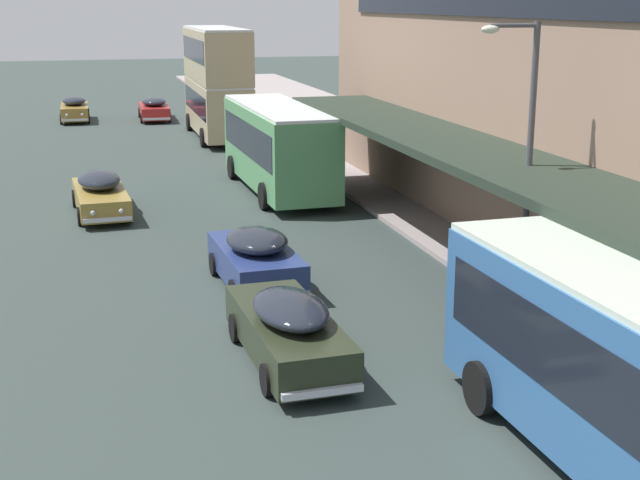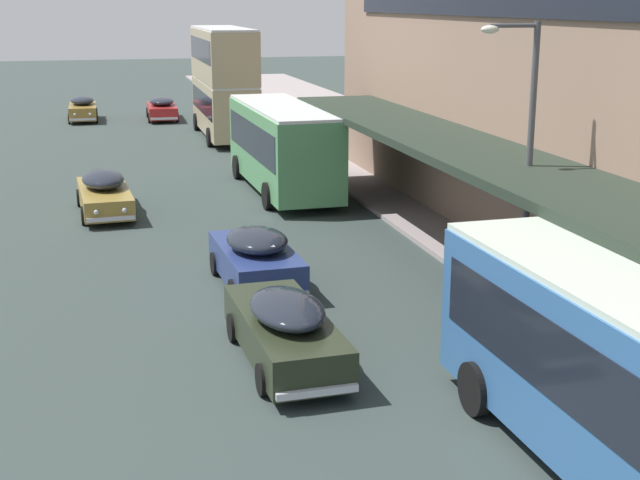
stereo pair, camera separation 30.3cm
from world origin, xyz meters
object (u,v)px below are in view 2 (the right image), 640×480
object	(u,v)px
transit_bus_kerbside_front	(224,79)
street_lamp	(524,141)
sedan_second_near	(83,109)
sedan_trailing_mid	(104,193)
sedan_far_back	(162,108)
sedan_lead_mid	(256,258)
transit_bus_kerbside_rear	(282,143)
sedan_trailing_near	(285,328)

from	to	relation	value
transit_bus_kerbside_front	street_lamp	world-z (taller)	street_lamp
sedan_second_near	street_lamp	world-z (taller)	street_lamp
transit_bus_kerbside_front	street_lamp	xyz separation A→B (m)	(2.80, -29.60, 0.86)
transit_bus_kerbside_front	street_lamp	bearing A→B (deg)	-84.60
sedan_trailing_mid	street_lamp	bearing A→B (deg)	-52.39
sedan_far_back	sedan_trailing_mid	size ratio (longest dim) A/B	0.97
transit_bus_kerbside_front	sedan_lead_mid	world-z (taller)	transit_bus_kerbside_front
sedan_lead_mid	sedan_second_near	xyz separation A→B (m)	(-4.35, 36.12, -0.03)
street_lamp	transit_bus_kerbside_rear	bearing A→B (deg)	100.74
transit_bus_kerbside_front	sedan_second_near	size ratio (longest dim) A/B	2.11
sedan_trailing_mid	sedan_second_near	size ratio (longest dim) A/B	1.10
sedan_second_near	street_lamp	bearing A→B (deg)	-75.10
transit_bus_kerbside_rear	sedan_second_near	bearing A→B (deg)	107.31
transit_bus_kerbside_front	sedan_trailing_near	bearing A→B (deg)	-96.46
sedan_trailing_mid	street_lamp	xyz separation A→B (m)	(9.71, -12.61, 3.34)
sedan_trailing_mid	sedan_second_near	bearing A→B (deg)	91.46
sedan_lead_mid	sedan_trailing_mid	size ratio (longest dim) A/B	0.87
sedan_far_back	sedan_trailing_mid	distance (m)	25.98
sedan_trailing_mid	sedan_trailing_near	bearing A→B (deg)	-77.55
sedan_lead_mid	sedan_second_near	size ratio (longest dim) A/B	0.96
sedan_lead_mid	sedan_second_near	bearing A→B (deg)	96.86
sedan_second_near	sedan_lead_mid	bearing A→B (deg)	-83.14
transit_bus_kerbside_front	transit_bus_kerbside_rear	bearing A→B (deg)	-89.91
street_lamp	sedan_lead_mid	bearing A→B (deg)	154.10
transit_bus_kerbside_front	sedan_lead_mid	size ratio (longest dim) A/B	2.21
transit_bus_kerbside_rear	sedan_trailing_near	world-z (taller)	transit_bus_kerbside_rear
transit_bus_kerbside_rear	sedan_lead_mid	size ratio (longest dim) A/B	2.13
sedan_trailing_near	transit_bus_kerbside_front	bearing A→B (deg)	83.54
transit_bus_kerbside_front	sedan_trailing_near	size ratio (longest dim) A/B	1.95
transit_bus_kerbside_front	sedan_trailing_mid	size ratio (longest dim) A/B	1.92
sedan_far_back	transit_bus_kerbside_rear	bearing A→B (deg)	-83.40
sedan_trailing_near	sedan_trailing_mid	world-z (taller)	sedan_trailing_near
sedan_far_back	sedan_trailing_near	bearing A→B (deg)	-91.28
sedan_trailing_near	sedan_trailing_mid	distance (m)	15.29
transit_bus_kerbside_front	transit_bus_kerbside_rear	size ratio (longest dim) A/B	1.04
transit_bus_kerbside_rear	street_lamp	distance (m)	15.04
sedan_trailing_near	sedan_second_near	distance (m)	41.57
transit_bus_kerbside_rear	sedan_far_back	world-z (taller)	transit_bus_kerbside_rear
transit_bus_kerbside_front	street_lamp	distance (m)	29.75
sedan_trailing_near	sedan_trailing_mid	bearing A→B (deg)	102.45
transit_bus_kerbside_front	sedan_lead_mid	bearing A→B (deg)	-96.93
sedan_lead_mid	sedan_trailing_near	size ratio (longest dim) A/B	0.88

